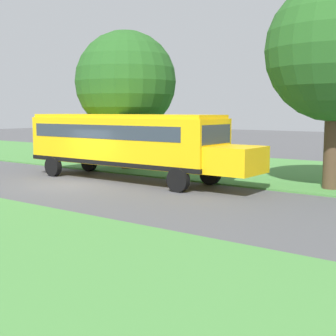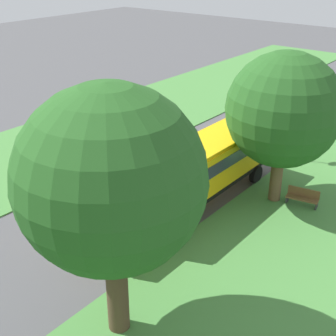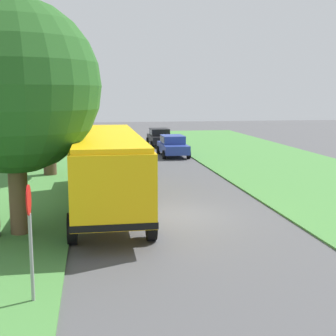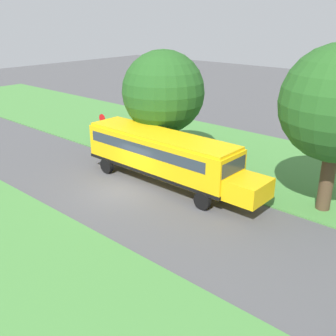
{
  "view_description": "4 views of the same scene",
  "coord_description": "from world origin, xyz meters",
  "views": [
    {
      "loc": [
        14.07,
        16.09,
        3.34
      ],
      "look_at": [
        -0.41,
        5.24,
        1.11
      ],
      "focal_mm": 50.0,
      "sensor_mm": 36.0,
      "label": 1
    },
    {
      "loc": [
        -14.61,
        18.49,
        11.99
      ],
      "look_at": [
        -1.48,
        1.99,
        1.97
      ],
      "focal_mm": 50.0,
      "sensor_mm": 36.0,
      "label": 2
    },
    {
      "loc": [
        -3.2,
        -17.34,
        4.71
      ],
      "look_at": [
        -0.06,
        1.93,
        1.57
      ],
      "focal_mm": 50.0,
      "sensor_mm": 36.0,
      "label": 3
    },
    {
      "loc": [
        14.07,
        16.22,
        9.83
      ],
      "look_at": [
        -2.17,
        1.86,
        1.34
      ],
      "focal_mm": 42.0,
      "sensor_mm": 36.0,
      "label": 4
    }
  ],
  "objects": [
    {
      "name": "ground_plane",
      "position": [
        0.0,
        0.0,
        0.0
      ],
      "size": [
        120.0,
        120.0,
        0.0
      ],
      "primitive_type": "plane",
      "color": "#4C4C4F"
    },
    {
      "name": "grass_verge",
      "position": [
        -10.0,
        0.0,
        0.04
      ],
      "size": [
        12.0,
        80.0,
        0.08
      ],
      "primitive_type": "cube",
      "color": "#47843D",
      "rests_on": "ground"
    },
    {
      "name": "school_bus",
      "position": [
        -2.64,
        1.12,
        1.92
      ],
      "size": [
        2.84,
        12.42,
        3.16
      ],
      "color": "yellow",
      "rests_on": "ground"
    },
    {
      "name": "oak_tree_beside_bus",
      "position": [
        -5.65,
        -1.56,
        4.91
      ],
      "size": [
        5.61,
        5.61,
        7.74
      ],
      "color": "brown",
      "rests_on": "ground"
    },
    {
      "name": "stop_sign",
      "position": [
        -4.6,
        -7.03,
        1.74
      ],
      "size": [
        0.08,
        0.68,
        2.74
      ],
      "color": "gray",
      "rests_on": "ground"
    },
    {
      "name": "park_bench",
      "position": [
        -7.02,
        -2.0,
        0.47
      ],
      "size": [
        1.66,
        0.78,
        0.92
      ],
      "color": "brown",
      "rests_on": "ground"
    }
  ]
}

